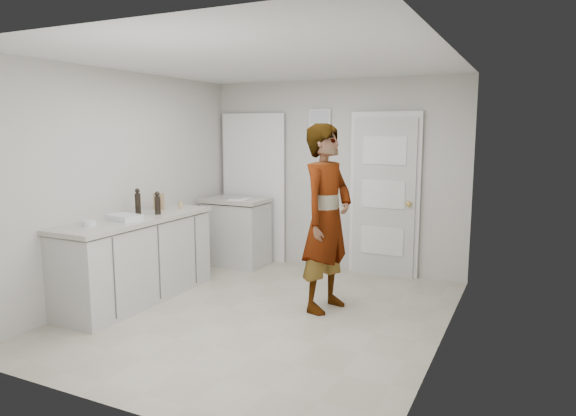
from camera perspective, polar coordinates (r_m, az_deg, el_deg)
The scene contains 12 objects.
ground at distance 5.34m, azimuth -2.81°, elevation -11.66°, with size 4.00×4.00×0.00m, color #ABA48F.
room_shell at distance 6.90m, azimuth 3.62°, elevation 1.76°, with size 4.00×4.00×4.00m.
main_counter at distance 5.87m, azimuth -16.41°, elevation -5.76°, with size 0.64×1.96×0.93m.
side_counter at distance 7.12m, azimuth -5.72°, elevation -2.90°, with size 0.84×0.61×0.93m.
person at distance 5.26m, azimuth 4.32°, elevation -1.14°, with size 0.70×0.46×1.92m, color silver.
cake_mix_box at distance 6.20m, azimuth -14.17°, elevation 0.71°, with size 0.12×0.05×0.20m, color olive.
spice_jar at distance 6.25m, azimuth -11.83°, elevation 0.32°, with size 0.05×0.05×0.08m, color tan.
oil_cruet_a at distance 5.86m, azimuth -14.29°, elevation 0.50°, with size 0.06×0.06×0.26m.
oil_cruet_b at distance 5.95m, azimuth -16.35°, elevation 0.68°, with size 0.06×0.06×0.29m.
baking_dish at distance 5.60m, azimuth -17.72°, elevation -1.01°, with size 0.37×0.29×0.06m.
egg_bowl at distance 5.39m, azimuth -21.21°, elevation -1.58°, with size 0.13×0.13×0.05m.
papers at distance 6.95m, azimuth -5.37°, elevation 1.01°, with size 0.24×0.31×0.01m, color white.
Camera 1 is at (2.40, -4.39, 1.86)m, focal length 32.00 mm.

